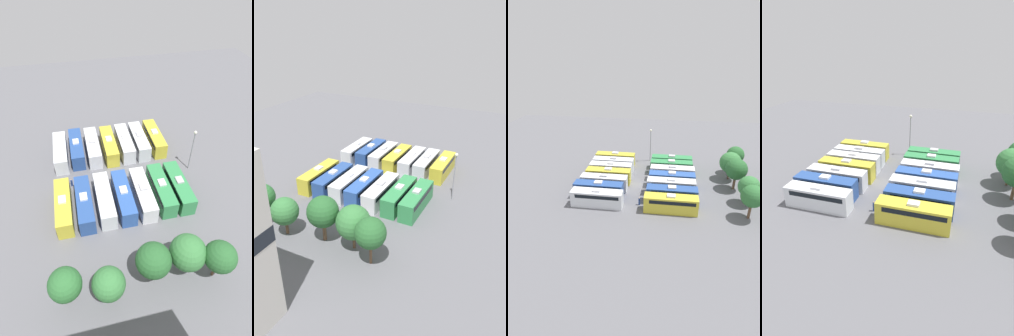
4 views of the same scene
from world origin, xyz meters
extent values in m
plane|color=slate|center=(0.00, 0.00, 0.00)|extent=(121.84, 121.84, 0.00)
cube|color=gold|center=(-10.16, -7.56, 1.68)|extent=(2.57, 10.24, 3.36)
cube|color=black|center=(-10.16, -7.31, 2.64)|extent=(2.61, 8.71, 0.74)
cube|color=black|center=(-10.16, -12.67, 2.62)|extent=(2.26, 0.08, 1.17)
cube|color=silver|center=(-10.16, -7.56, 3.53)|extent=(1.20, 1.60, 0.35)
cube|color=silver|center=(-6.69, -7.37, 1.68)|extent=(2.57, 10.24, 3.36)
cube|color=black|center=(-6.69, -7.12, 2.64)|extent=(2.61, 8.71, 0.74)
cube|color=black|center=(-6.69, -12.48, 2.62)|extent=(2.26, 0.08, 1.17)
cube|color=#B2B2B7|center=(-6.69, -7.37, 3.53)|extent=(1.20, 1.60, 0.35)
cube|color=silver|center=(-3.48, -7.31, 1.68)|extent=(2.57, 10.24, 3.36)
cube|color=black|center=(-3.48, -7.05, 2.64)|extent=(2.61, 8.71, 0.74)
cube|color=black|center=(-3.48, -12.42, 2.62)|extent=(2.26, 0.08, 1.17)
cube|color=silver|center=(-3.48, -7.31, 3.53)|extent=(1.20, 1.60, 0.35)
cube|color=gold|center=(-0.11, -7.16, 1.68)|extent=(2.57, 10.24, 3.36)
cube|color=black|center=(-0.11, -6.91, 2.64)|extent=(2.61, 8.71, 0.74)
cube|color=black|center=(-0.11, -12.27, 2.62)|extent=(2.26, 0.08, 1.17)
cube|color=silver|center=(-0.11, -7.16, 3.53)|extent=(1.20, 1.60, 0.35)
cube|color=silver|center=(3.33, -7.36, 1.68)|extent=(2.57, 10.24, 3.36)
cube|color=black|center=(3.33, -7.11, 2.64)|extent=(2.61, 8.71, 0.74)
cube|color=black|center=(3.33, -12.48, 2.62)|extent=(2.26, 0.08, 1.17)
cube|color=#B2B2B7|center=(3.33, -7.36, 3.53)|extent=(1.20, 1.60, 0.35)
cube|color=#284C93|center=(6.66, -7.71, 1.68)|extent=(2.57, 10.24, 3.36)
cube|color=black|center=(6.66, -7.45, 2.64)|extent=(2.61, 8.71, 0.74)
cube|color=black|center=(6.66, -12.82, 2.62)|extent=(2.26, 0.08, 1.17)
cube|color=white|center=(6.66, -7.71, 3.53)|extent=(1.20, 1.60, 0.35)
cube|color=silver|center=(9.98, -7.16, 1.68)|extent=(2.57, 10.24, 3.36)
cube|color=black|center=(9.98, -6.90, 2.64)|extent=(2.61, 8.71, 0.74)
cube|color=black|center=(9.98, -12.27, 2.62)|extent=(2.26, 0.08, 1.17)
cube|color=silver|center=(9.98, -7.16, 3.53)|extent=(1.20, 1.60, 0.35)
cube|color=#338C4C|center=(-10.03, 7.33, 1.68)|extent=(2.57, 10.24, 3.36)
cube|color=black|center=(-10.03, 7.59, 2.64)|extent=(2.61, 8.71, 0.74)
cube|color=black|center=(-10.03, 2.22, 2.62)|extent=(2.26, 0.08, 1.17)
cube|color=#B2B2B7|center=(-10.03, 7.33, 3.53)|extent=(1.20, 1.60, 0.35)
cube|color=#338C4C|center=(-6.86, 7.27, 1.68)|extent=(2.57, 10.24, 3.36)
cube|color=black|center=(-6.86, 7.53, 2.64)|extent=(2.61, 8.71, 0.74)
cube|color=black|center=(-6.86, 2.16, 2.62)|extent=(2.26, 0.08, 1.17)
cube|color=silver|center=(-6.86, 7.27, 3.53)|extent=(1.20, 1.60, 0.35)
cube|color=white|center=(-3.42, 7.51, 1.68)|extent=(2.57, 10.24, 3.36)
cube|color=black|center=(-3.42, 7.77, 2.64)|extent=(2.61, 8.71, 0.74)
cube|color=black|center=(-3.42, 2.40, 2.62)|extent=(2.26, 0.08, 1.17)
cube|color=#B2B2B7|center=(-3.42, 7.51, 3.53)|extent=(1.20, 1.60, 0.35)
cube|color=#2D56A8|center=(-0.04, 7.46, 1.68)|extent=(2.57, 10.24, 3.36)
cube|color=black|center=(-0.04, 7.72, 2.64)|extent=(2.61, 8.71, 0.74)
cube|color=black|center=(-0.04, 2.35, 2.62)|extent=(2.26, 0.08, 1.17)
cube|color=white|center=(-0.04, 7.46, 3.53)|extent=(1.20, 1.60, 0.35)
cube|color=silver|center=(3.24, 7.34, 1.68)|extent=(2.57, 10.24, 3.36)
cube|color=black|center=(3.24, 7.59, 2.64)|extent=(2.61, 8.71, 0.74)
cube|color=black|center=(3.24, 2.23, 2.62)|extent=(2.26, 0.08, 1.17)
cube|color=silver|center=(3.24, 7.34, 3.53)|extent=(1.20, 1.60, 0.35)
cube|color=#284C93|center=(6.64, 7.50, 1.68)|extent=(2.57, 10.24, 3.36)
cube|color=black|center=(6.64, 7.76, 2.64)|extent=(2.61, 8.71, 0.74)
cube|color=black|center=(6.64, 2.39, 2.62)|extent=(2.26, 0.08, 1.17)
cube|color=white|center=(6.64, 7.50, 3.53)|extent=(1.20, 1.60, 0.35)
cube|color=gold|center=(10.07, 7.36, 1.68)|extent=(2.57, 10.24, 3.36)
cube|color=black|center=(10.07, 7.62, 2.64)|extent=(2.61, 8.71, 0.74)
cube|color=black|center=(10.07, 2.25, 2.62)|extent=(2.26, 0.08, 1.17)
cube|color=silver|center=(10.07, 7.36, 3.53)|extent=(1.20, 1.60, 0.35)
cylinder|color=navy|center=(8.47, 1.12, 0.72)|extent=(0.36, 0.36, 1.44)
sphere|color=tan|center=(8.47, 1.12, 1.56)|extent=(0.24, 0.24, 0.24)
cylinder|color=gray|center=(-14.66, 1.37, 4.27)|extent=(0.20, 0.20, 8.54)
sphere|color=#EAE5C6|center=(-14.66, 1.37, 8.72)|extent=(0.60, 0.60, 0.60)
cylinder|color=brown|center=(-9.40, 22.68, 1.71)|extent=(0.38, 0.38, 3.42)
sphere|color=#28602D|center=(-9.40, 22.68, 4.91)|extent=(4.25, 4.25, 4.25)
cylinder|color=brown|center=(-5.78, 20.93, 1.31)|extent=(0.41, 0.41, 2.62)
sphere|color=#387A3D|center=(-5.78, 20.93, 4.36)|extent=(4.96, 4.96, 4.96)
cylinder|color=brown|center=(-0.94, 21.23, 1.60)|extent=(0.55, 0.55, 3.20)
sphere|color=#28602D|center=(-0.94, 21.23, 4.84)|extent=(4.68, 4.68, 4.68)
cylinder|color=brown|center=(5.08, 22.52, 1.24)|extent=(0.46, 0.46, 2.47)
sphere|color=#387A3D|center=(5.08, 22.52, 3.95)|extent=(4.23, 4.23, 4.23)
cylinder|color=brown|center=(10.19, 21.78, 1.61)|extent=(0.51, 0.51, 3.22)
sphere|color=#2D6B33|center=(10.19, 21.78, 4.68)|extent=(4.18, 4.18, 4.18)
camera|label=1|loc=(6.06, 36.40, 35.92)|focal=28.00mm
camera|label=2|loc=(-25.86, 52.85, 30.45)|focal=35.00mm
camera|label=3|loc=(53.17, 6.29, 28.91)|focal=28.00mm
camera|label=4|loc=(39.07, 12.57, 22.81)|focal=28.00mm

